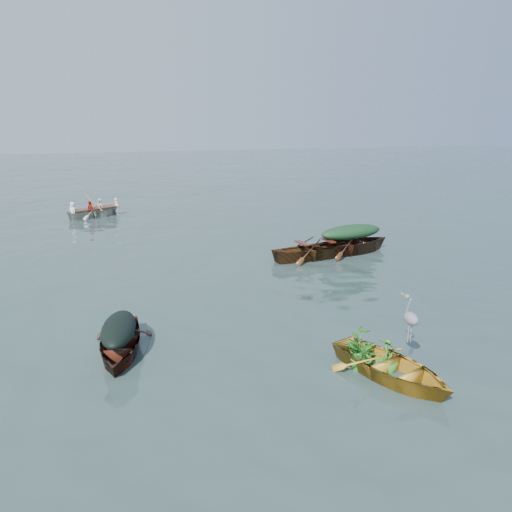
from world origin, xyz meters
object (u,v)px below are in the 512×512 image
(yellow_dinghy, at_px, (390,378))
(dark_covered_boat, at_px, (120,353))
(open_wooden_boat, at_px, (315,259))
(heron, at_px, (410,326))
(green_tarp_boat, at_px, (350,253))
(rowed_boat, at_px, (96,217))

(yellow_dinghy, xyz_separation_m, dark_covered_boat, (-4.66, 2.67, 0.00))
(dark_covered_boat, height_order, open_wooden_boat, open_wooden_boat)
(open_wooden_boat, height_order, heron, heron)
(yellow_dinghy, bearing_deg, green_tarp_boat, 47.59)
(dark_covered_boat, height_order, rowed_boat, rowed_boat)
(yellow_dinghy, height_order, open_wooden_boat, open_wooden_boat)
(yellow_dinghy, height_order, heron, heron)
(open_wooden_boat, xyz_separation_m, rowed_boat, (-6.98, 10.58, 0.00))
(green_tarp_boat, distance_m, rowed_boat, 13.39)
(open_wooden_boat, distance_m, rowed_boat, 12.68)
(dark_covered_boat, distance_m, rowed_boat, 15.95)
(dark_covered_boat, bearing_deg, rowed_boat, 100.63)
(rowed_boat, relative_size, heron, 4.20)
(yellow_dinghy, bearing_deg, rowed_boat, 86.25)
(yellow_dinghy, height_order, dark_covered_boat, yellow_dinghy)
(yellow_dinghy, bearing_deg, open_wooden_boat, 56.42)
(rowed_boat, bearing_deg, heron, 168.58)
(yellow_dinghy, relative_size, open_wooden_boat, 0.74)
(heron, bearing_deg, yellow_dinghy, -174.81)
(rowed_boat, height_order, heron, heron)
(open_wooden_boat, height_order, rowed_boat, open_wooden_boat)
(open_wooden_boat, bearing_deg, rowed_boat, 28.50)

